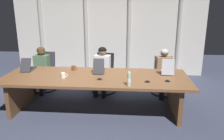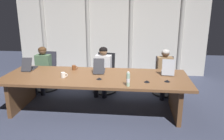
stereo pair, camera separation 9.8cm
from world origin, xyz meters
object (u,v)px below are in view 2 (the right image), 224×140
(laptop_left_mid, at_px, (99,69))
(person_left_end, at_px, (42,67))
(office_chair_center, at_px, (165,80))
(water_bottle_primary, at_px, (128,80))
(conference_mic_middle, at_px, (99,78))
(office_chair_left_end, at_px, (46,76))
(coffee_mug_far, at_px, (63,75))
(conference_mic_right_side, at_px, (167,81))
(coffee_mug_near, at_px, (74,68))
(conference_mic_left_side, at_px, (147,81))
(person_center, at_px, (165,70))
(office_chair_left_mid, at_px, (105,78))
(person_left_mid, at_px, (103,68))
(laptop_left_end, at_px, (30,67))
(laptop_center, at_px, (168,71))

(laptop_left_mid, distance_m, person_left_end, 1.70)
(office_chair_center, bearing_deg, water_bottle_primary, -29.60)
(water_bottle_primary, height_order, conference_mic_middle, water_bottle_primary)
(office_chair_left_end, xyz_separation_m, water_bottle_primary, (2.16, -1.65, 0.51))
(coffee_mug_far, relative_size, conference_mic_right_side, 1.23)
(coffee_mug_near, distance_m, conference_mic_left_side, 1.69)
(conference_mic_left_side, bearing_deg, office_chair_center, 69.98)
(laptop_left_mid, xyz_separation_m, person_center, (1.46, 0.67, -0.18))
(office_chair_left_mid, bearing_deg, person_left_mid, -1.93)
(coffee_mug_far, bearing_deg, coffee_mug_near, 83.67)
(person_left_mid, relative_size, conference_mic_left_side, 10.37)
(laptop_left_end, height_order, conference_mic_middle, laptop_left_end)
(laptop_left_mid, bearing_deg, person_left_mid, -1.35)
(person_left_end, bearing_deg, coffee_mug_far, 39.78)
(laptop_left_mid, height_order, office_chair_left_end, laptop_left_mid)
(office_chair_left_mid, xyz_separation_m, person_center, (1.46, -0.16, 0.28))
(conference_mic_right_side, bearing_deg, conference_mic_left_side, -169.87)
(water_bottle_primary, height_order, coffee_mug_far, water_bottle_primary)
(coffee_mug_near, bearing_deg, conference_mic_left_side, -23.52)
(person_center, bearing_deg, conference_mic_middle, -54.85)
(office_chair_left_end, bearing_deg, laptop_center, 81.51)
(laptop_left_end, distance_m, conference_mic_left_side, 2.60)
(laptop_left_mid, distance_m, person_center, 1.61)
(office_chair_left_end, height_order, person_center, person_center)
(person_left_mid, distance_m, conference_mic_right_side, 1.82)
(water_bottle_primary, bearing_deg, coffee_mug_far, 164.42)
(laptop_center, xyz_separation_m, office_chair_left_end, (-2.95, 0.83, -0.46))
(office_chair_center, bearing_deg, laptop_center, -6.81)
(office_chair_center, xyz_separation_m, conference_mic_left_side, (-0.51, -1.40, 0.43))
(office_chair_left_end, relative_size, coffee_mug_near, 7.30)
(person_left_end, distance_m, conference_mic_right_side, 3.13)
(person_left_end, distance_m, coffee_mug_far, 1.47)
(laptop_left_end, height_order, person_left_mid, person_left_mid)
(office_chair_center, height_order, person_left_end, person_left_end)
(conference_mic_right_side, bearing_deg, office_chair_center, 84.18)
(water_bottle_primary, bearing_deg, laptop_center, 46.49)
(coffee_mug_far, bearing_deg, laptop_left_mid, 36.22)
(office_chair_left_end, bearing_deg, office_chair_center, 97.10)
(laptop_left_end, xyz_separation_m, water_bottle_primary, (2.19, -0.85, 0.06))
(conference_mic_left_side, bearing_deg, conference_mic_right_side, 10.13)
(person_center, relative_size, conference_mic_left_side, 10.14)
(person_center, bearing_deg, conference_mic_left_side, -26.32)
(coffee_mug_near, xyz_separation_m, conference_mic_middle, (0.65, -0.59, -0.03))
(coffee_mug_far, height_order, conference_mic_left_side, coffee_mug_far)
(coffee_mug_far, xyz_separation_m, conference_mic_middle, (0.71, -0.03, -0.03))
(person_left_mid, xyz_separation_m, conference_mic_right_side, (1.38, -1.18, 0.11))
(laptop_left_mid, bearing_deg, office_chair_left_end, 57.57)
(person_left_end, xyz_separation_m, conference_mic_middle, (1.62, -1.17, 0.13))
(laptop_center, relative_size, conference_mic_left_side, 4.03)
(laptop_left_mid, height_order, office_chair_center, laptop_left_mid)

